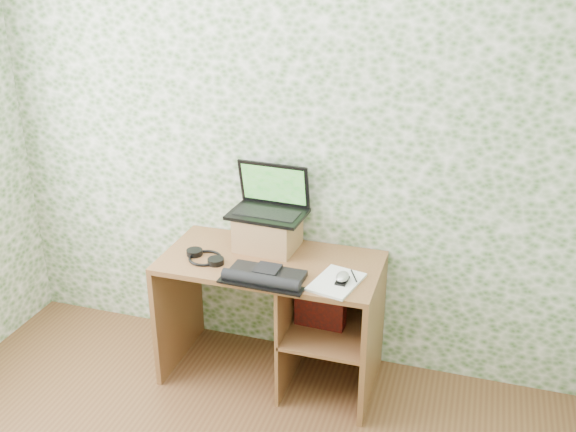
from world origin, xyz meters
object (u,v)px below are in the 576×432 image
(keyboard, at_px, (264,276))
(notepad, at_px, (336,282))
(riser, at_px, (268,232))
(desk, at_px, (286,302))
(laptop, at_px, (270,202))

(keyboard, height_order, notepad, keyboard)
(keyboard, relative_size, notepad, 1.51)
(riser, distance_m, keyboard, 0.39)
(desk, bearing_deg, laptop, 131.62)
(notepad, bearing_deg, keyboard, -155.06)
(laptop, bearing_deg, notepad, -32.04)
(laptop, distance_m, notepad, 0.63)
(desk, height_order, notepad, notepad)
(riser, xyz_separation_m, notepad, (0.47, -0.29, -0.09))
(desk, height_order, keyboard, keyboard)
(desk, bearing_deg, notepad, -27.92)
(desk, xyz_separation_m, laptop, (-0.14, 0.16, 0.53))
(riser, xyz_separation_m, laptop, (0.00, 0.04, 0.16))
(laptop, bearing_deg, riser, -86.61)
(riser, bearing_deg, laptop, 90.00)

